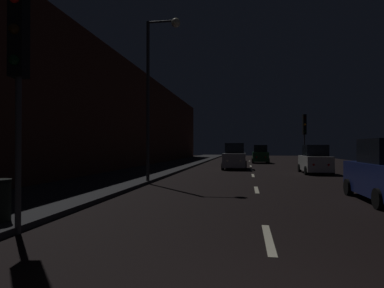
{
  "coord_description": "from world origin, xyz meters",
  "views": [
    {
      "loc": [
        -0.43,
        -3.54,
        1.8
      ],
      "look_at": [
        -3.47,
        14.76,
        1.97
      ],
      "focal_mm": 30.52,
      "sensor_mm": 36.0,
      "label": 1
    }
  ],
  "objects_px": {
    "streetlamp_overhead": "(156,76)",
    "car_approaching_headlights": "(235,157)",
    "car_distant_taillights": "(260,155)",
    "traffic_light_far_right": "(304,129)",
    "traffic_light_near_left": "(18,52)",
    "car_parked_right_far": "(315,160)"
  },
  "relations": [
    {
      "from": "traffic_light_far_right",
      "to": "streetlamp_overhead",
      "type": "distance_m",
      "value": 19.2
    },
    {
      "from": "traffic_light_near_left",
      "to": "car_distant_taillights",
      "type": "relative_size",
      "value": 1.28
    },
    {
      "from": "car_distant_taillights",
      "to": "car_approaching_headlights",
      "type": "bearing_deg",
      "value": 166.77
    },
    {
      "from": "car_approaching_headlights",
      "to": "car_parked_right_far",
      "type": "height_order",
      "value": "car_approaching_headlights"
    },
    {
      "from": "traffic_light_far_right",
      "to": "car_approaching_headlights",
      "type": "relative_size",
      "value": 1.16
    },
    {
      "from": "car_parked_right_far",
      "to": "car_approaching_headlights",
      "type": "bearing_deg",
      "value": 57.07
    },
    {
      "from": "traffic_light_near_left",
      "to": "car_approaching_headlights",
      "type": "height_order",
      "value": "traffic_light_near_left"
    },
    {
      "from": "traffic_light_far_right",
      "to": "car_approaching_headlights",
      "type": "height_order",
      "value": "traffic_light_far_right"
    },
    {
      "from": "car_approaching_headlights",
      "to": "car_parked_right_far",
      "type": "xyz_separation_m",
      "value": [
        5.53,
        -3.58,
        -0.08
      ]
    },
    {
      "from": "traffic_light_far_right",
      "to": "car_parked_right_far",
      "type": "bearing_deg",
      "value": -13.77
    },
    {
      "from": "car_approaching_headlights",
      "to": "car_distant_taillights",
      "type": "xyz_separation_m",
      "value": [
        2.49,
        10.58,
        -0.04
      ]
    },
    {
      "from": "streetlamp_overhead",
      "to": "car_approaching_headlights",
      "type": "bearing_deg",
      "value": 73.27
    },
    {
      "from": "car_distant_taillights",
      "to": "traffic_light_far_right",
      "type": "bearing_deg",
      "value": -144.89
    },
    {
      "from": "traffic_light_near_left",
      "to": "car_distant_taillights",
      "type": "distance_m",
      "value": 32.03
    },
    {
      "from": "car_distant_taillights",
      "to": "traffic_light_near_left",
      "type": "bearing_deg",
      "value": 168.76
    },
    {
      "from": "traffic_light_far_right",
      "to": "streetlamp_overhead",
      "type": "bearing_deg",
      "value": -39.12
    },
    {
      "from": "car_parked_right_far",
      "to": "streetlamp_overhead",
      "type": "bearing_deg",
      "value": 130.99
    },
    {
      "from": "streetlamp_overhead",
      "to": "car_approaching_headlights",
      "type": "relative_size",
      "value": 1.92
    },
    {
      "from": "traffic_light_far_right",
      "to": "car_distant_taillights",
      "type": "relative_size",
      "value": 1.21
    },
    {
      "from": "traffic_light_far_right",
      "to": "car_parked_right_far",
      "type": "height_order",
      "value": "traffic_light_far_right"
    },
    {
      "from": "streetlamp_overhead",
      "to": "car_approaching_headlights",
      "type": "height_order",
      "value": "streetlamp_overhead"
    },
    {
      "from": "streetlamp_overhead",
      "to": "traffic_light_far_right",
      "type": "bearing_deg",
      "value": 59.37
    }
  ]
}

